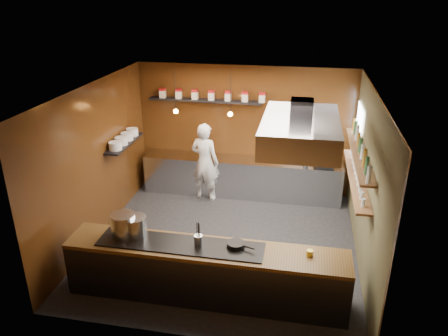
% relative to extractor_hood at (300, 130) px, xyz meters
% --- Properties ---
extents(floor, '(5.00, 5.00, 0.00)m').
position_rel_extractor_hood_xyz_m(floor, '(-1.30, 0.40, -2.51)').
color(floor, black).
rests_on(floor, ground).
extents(back_wall, '(5.00, 0.00, 5.00)m').
position_rel_extractor_hood_xyz_m(back_wall, '(-1.30, 2.90, -1.01)').
color(back_wall, '#321609').
rests_on(back_wall, ground).
extents(left_wall, '(0.00, 5.00, 5.00)m').
position_rel_extractor_hood_xyz_m(left_wall, '(-3.80, 0.40, -1.01)').
color(left_wall, '#321609').
rests_on(left_wall, ground).
extents(right_wall, '(0.00, 5.00, 5.00)m').
position_rel_extractor_hood_xyz_m(right_wall, '(1.20, 0.40, -1.01)').
color(right_wall, brown).
rests_on(right_wall, ground).
extents(ceiling, '(5.00, 5.00, 0.00)m').
position_rel_extractor_hood_xyz_m(ceiling, '(-1.30, 0.40, 0.49)').
color(ceiling, silver).
rests_on(ceiling, back_wall).
extents(window_pane, '(0.00, 1.00, 1.00)m').
position_rel_extractor_hood_xyz_m(window_pane, '(1.15, 2.10, -0.61)').
color(window_pane, white).
rests_on(window_pane, right_wall).
extents(prep_counter, '(4.60, 0.65, 0.90)m').
position_rel_extractor_hood_xyz_m(prep_counter, '(-1.30, 2.57, -2.06)').
color(prep_counter, silver).
rests_on(prep_counter, floor).
extents(pass_counter, '(4.40, 0.72, 0.94)m').
position_rel_extractor_hood_xyz_m(pass_counter, '(-1.30, -1.20, -2.04)').
color(pass_counter, '#38383D').
rests_on(pass_counter, floor).
extents(tin_shelf, '(2.60, 0.26, 0.04)m').
position_rel_extractor_hood_xyz_m(tin_shelf, '(-2.20, 2.76, -0.31)').
color(tin_shelf, black).
rests_on(tin_shelf, back_wall).
extents(plate_shelf, '(0.30, 1.40, 0.04)m').
position_rel_extractor_hood_xyz_m(plate_shelf, '(-3.64, 1.40, -0.96)').
color(plate_shelf, black).
rests_on(plate_shelf, left_wall).
extents(bottle_shelf_upper, '(0.26, 2.80, 0.04)m').
position_rel_extractor_hood_xyz_m(bottle_shelf_upper, '(1.04, 0.70, -0.59)').
color(bottle_shelf_upper, brown).
rests_on(bottle_shelf_upper, right_wall).
extents(bottle_shelf_lower, '(0.26, 2.80, 0.04)m').
position_rel_extractor_hood_xyz_m(bottle_shelf_lower, '(1.04, 0.70, -1.06)').
color(bottle_shelf_lower, brown).
rests_on(bottle_shelf_lower, right_wall).
extents(extractor_hood, '(1.20, 2.00, 0.72)m').
position_rel_extractor_hood_xyz_m(extractor_hood, '(0.00, 0.00, 0.00)').
color(extractor_hood, '#38383D').
rests_on(extractor_hood, ceiling).
extents(pendant_left, '(0.10, 0.10, 0.95)m').
position_rel_extractor_hood_xyz_m(pendant_left, '(-2.70, 2.10, -0.35)').
color(pendant_left, black).
rests_on(pendant_left, ceiling).
extents(pendant_right, '(0.10, 0.10, 0.95)m').
position_rel_extractor_hood_xyz_m(pendant_right, '(-1.50, 2.10, -0.35)').
color(pendant_right, black).
rests_on(pendant_right, ceiling).
extents(storage_tins, '(2.43, 0.13, 0.22)m').
position_rel_extractor_hood_xyz_m(storage_tins, '(-2.05, 2.76, -0.17)').
color(storage_tins, beige).
rests_on(storage_tins, tin_shelf).
extents(plate_stacks, '(0.26, 1.16, 0.16)m').
position_rel_extractor_hood_xyz_m(plate_stacks, '(-3.64, 1.40, -0.86)').
color(plate_stacks, silver).
rests_on(plate_stacks, plate_shelf).
extents(bottles, '(0.06, 2.66, 0.24)m').
position_rel_extractor_hood_xyz_m(bottles, '(1.04, 0.70, -0.45)').
color(bottles, silver).
rests_on(bottles, bottle_shelf_upper).
extents(wine_glasses, '(0.07, 2.37, 0.13)m').
position_rel_extractor_hood_xyz_m(wine_glasses, '(1.04, 0.70, -0.97)').
color(wine_glasses, silver).
rests_on(wine_glasses, bottle_shelf_lower).
extents(stockpot_large, '(0.51, 0.51, 0.38)m').
position_rel_extractor_hood_xyz_m(stockpot_large, '(-2.64, -1.13, -1.38)').
color(stockpot_large, silver).
rests_on(stockpot_large, pass_counter).
extents(stockpot_small, '(0.37, 0.37, 0.33)m').
position_rel_extractor_hood_xyz_m(stockpot_small, '(-2.45, -1.10, -1.40)').
color(stockpot_small, silver).
rests_on(stockpot_small, pass_counter).
extents(utensil_crock, '(0.17, 0.17, 0.17)m').
position_rel_extractor_hood_xyz_m(utensil_crock, '(-1.41, -1.19, -1.48)').
color(utensil_crock, silver).
rests_on(utensil_crock, pass_counter).
extents(frying_pan, '(0.45, 0.29, 0.07)m').
position_rel_extractor_hood_xyz_m(frying_pan, '(-0.84, -1.12, -1.53)').
color(frying_pan, black).
rests_on(frying_pan, pass_counter).
extents(butter_jar, '(0.12, 0.12, 0.09)m').
position_rel_extractor_hood_xyz_m(butter_jar, '(0.27, -1.12, -1.54)').
color(butter_jar, yellow).
rests_on(butter_jar, pass_counter).
extents(espresso_machine, '(0.43, 0.42, 0.36)m').
position_rel_extractor_hood_xyz_m(espresso_machine, '(0.56, 2.51, -1.42)').
color(espresso_machine, black).
rests_on(espresso_machine, prep_counter).
extents(chef, '(0.75, 0.58, 1.83)m').
position_rel_extractor_hood_xyz_m(chef, '(-2.10, 2.23, -1.59)').
color(chef, white).
rests_on(chef, floor).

